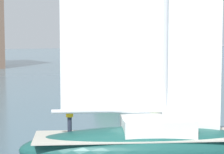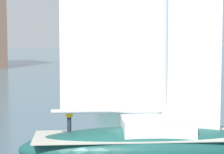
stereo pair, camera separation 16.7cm
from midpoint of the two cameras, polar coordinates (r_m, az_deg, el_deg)
name	(u,v)px [view 2 (the right image)]	position (r m, az deg, el deg)	size (l,w,h in m)	color
tree_shore_left	(113,18)	(93.78, 0.13, 7.72)	(7.07, 7.07, 14.56)	brown
sailboat_main	(145,142)	(20.78, 4.55, -8.51)	(12.10, 8.19, 16.27)	#194C47
channel_buoy	(157,101)	(37.90, 6.01, -3.17)	(0.90, 0.90, 1.67)	yellow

